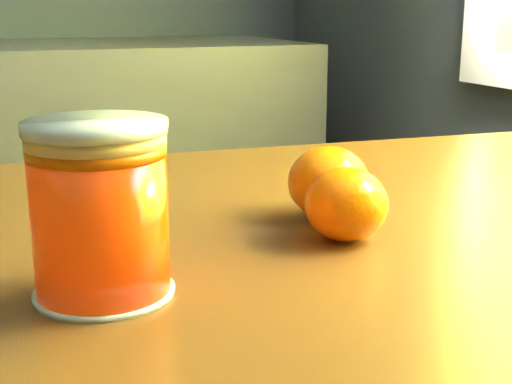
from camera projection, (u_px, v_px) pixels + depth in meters
name	position (u px, v px, depth m)	size (l,w,h in m)	color
table	(308.00, 357.00, 0.60)	(1.12, 0.81, 0.81)	brown
juice_glass	(100.00, 211.00, 0.45)	(0.09, 0.09, 0.11)	#FF3705
orange_front	(346.00, 204.00, 0.56)	(0.07, 0.07, 0.06)	orange
orange_back	(329.00, 182.00, 0.62)	(0.07, 0.07, 0.06)	orange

